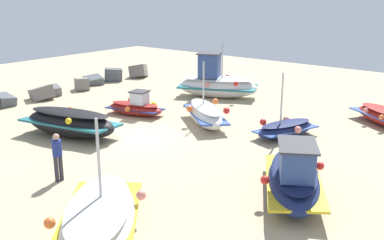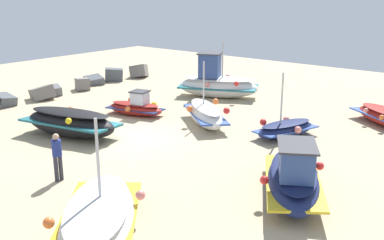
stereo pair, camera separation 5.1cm
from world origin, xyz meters
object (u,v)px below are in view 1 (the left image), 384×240
object	(u,v)px
fishing_boat_2	(294,177)
fishing_boat_4	(99,219)
fishing_boat_3	(205,114)
fishing_boat_5	(286,129)
person_walking	(57,154)
fishing_boat_7	(70,122)
fishing_boat_1	(216,83)
fishing_boat_6	(136,107)

from	to	relation	value
fishing_boat_2	fishing_boat_4	size ratio (longest dim) A/B	0.99
fishing_boat_2	fishing_boat_3	bearing A→B (deg)	-153.98
fishing_boat_2	fishing_boat_5	distance (m)	5.96
fishing_boat_3	person_walking	bearing A→B (deg)	-50.81
fishing_boat_2	fishing_boat_7	size ratio (longest dim) A/B	0.97
fishing_boat_1	fishing_boat_2	world-z (taller)	fishing_boat_1
fishing_boat_6	fishing_boat_7	xyz separation A→B (m)	(-4.24, -0.28, 0.22)
fishing_boat_5	person_walking	world-z (taller)	fishing_boat_5
fishing_boat_5	person_walking	size ratio (longest dim) A/B	1.93
person_walking	fishing_boat_5	bearing A→B (deg)	83.71
person_walking	fishing_boat_2	bearing A→B (deg)	46.16
fishing_boat_4	person_walking	size ratio (longest dim) A/B	2.83
fishing_boat_6	fishing_boat_7	distance (m)	4.26
person_walking	fishing_boat_4	bearing A→B (deg)	-4.90
fishing_boat_2	fishing_boat_4	distance (m)	6.06
fishing_boat_2	fishing_boat_5	bearing A→B (deg)	179.07
fishing_boat_6	fishing_boat_4	bearing A→B (deg)	-62.59
fishing_boat_3	fishing_boat_7	size ratio (longest dim) A/B	0.81
fishing_boat_4	fishing_boat_6	bearing A→B (deg)	179.90
fishing_boat_5	fishing_boat_7	size ratio (longest dim) A/B	0.67
fishing_boat_2	person_walking	xyz separation A→B (m)	(-3.84, 6.72, 0.32)
fishing_boat_3	fishing_boat_7	bearing A→B (deg)	-86.09
person_walking	fishing_boat_7	bearing A→B (deg)	155.01
fishing_boat_1	fishing_boat_3	xyz separation A→B (m)	(-4.95, -2.91, -0.32)
fishing_boat_7	fishing_boat_1	bearing A→B (deg)	-105.94
fishing_boat_1	fishing_boat_7	bearing A→B (deg)	62.16
fishing_boat_4	fishing_boat_5	world-z (taller)	fishing_boat_4
fishing_boat_1	fishing_boat_6	world-z (taller)	fishing_boat_1
fishing_boat_1	fishing_boat_5	bearing A→B (deg)	123.45
fishing_boat_4	fishing_boat_5	xyz separation A→B (m)	(10.53, 0.11, -0.14)
fishing_boat_4	fishing_boat_7	size ratio (longest dim) A/B	0.98
fishing_boat_3	fishing_boat_6	xyz separation A→B (m)	(-0.89, 3.80, -0.10)
fishing_boat_5	fishing_boat_1	bearing A→B (deg)	75.75
fishing_boat_5	fishing_boat_4	bearing A→B (deg)	-161.47
fishing_boat_3	fishing_boat_5	size ratio (longest dim) A/B	1.21
fishing_boat_2	fishing_boat_6	size ratio (longest dim) A/B	1.45
fishing_boat_5	fishing_boat_6	distance (m)	7.85
fishing_boat_5	fishing_boat_2	bearing A→B (deg)	-132.41
fishing_boat_5	fishing_boat_7	xyz separation A→B (m)	(-5.80, 7.42, 0.26)
fishing_boat_7	person_walking	size ratio (longest dim) A/B	2.89
fishing_boat_2	person_walking	size ratio (longest dim) A/B	2.80
person_walking	fishing_boat_3	bearing A→B (deg)	107.24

